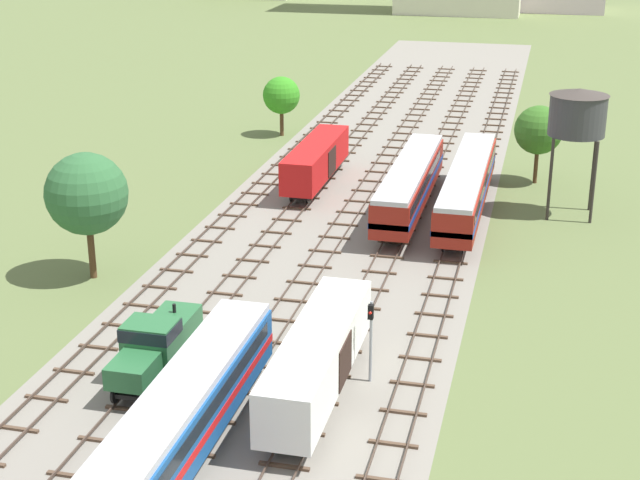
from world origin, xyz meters
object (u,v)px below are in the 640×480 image
object	(u,v)px
shunter_loco_left_mid	(155,343)
diesel_railcar_centre_midfar	(410,182)
freight_boxcar_left_farther	(316,159)
freight_boxcar_centre_near	(318,356)
passenger_coach_centre_left_nearest	(168,432)
passenger_coach_centre_right_far	(467,184)
signal_post_nearest	(371,331)
water_tower	(578,113)

from	to	relation	value
shunter_loco_left_mid	diesel_railcar_centre_midfar	world-z (taller)	diesel_railcar_centre_midfar
shunter_loco_left_mid	freight_boxcar_left_farther	world-z (taller)	freight_boxcar_left_farther
freight_boxcar_left_farther	freight_boxcar_centre_near	bearing A→B (deg)	-75.94
passenger_coach_centre_left_nearest	freight_boxcar_centre_near	bearing A→B (deg)	62.72
passenger_coach_centre_right_far	freight_boxcar_centre_near	bearing A→B (deg)	-98.23
shunter_loco_left_mid	signal_post_nearest	world-z (taller)	signal_post_nearest
passenger_coach_centre_left_nearest	water_tower	size ratio (longest dim) A/B	2.15
freight_boxcar_centre_near	signal_post_nearest	bearing A→B (deg)	46.99
shunter_loco_left_mid	water_tower	world-z (taller)	water_tower
passenger_coach_centre_right_far	water_tower	distance (m)	10.08
shunter_loco_left_mid	passenger_coach_centre_right_far	world-z (taller)	passenger_coach_centre_right_far
passenger_coach_centre_right_far	signal_post_nearest	xyz separation A→B (m)	(-2.27, -28.85, 0.38)
passenger_coach_centre_right_far	passenger_coach_centre_left_nearest	bearing A→B (deg)	-102.74
signal_post_nearest	diesel_railcar_centre_midfar	bearing A→B (deg)	94.56
freight_boxcar_centre_near	passenger_coach_centre_right_far	world-z (taller)	passenger_coach_centre_right_far
shunter_loco_left_mid	passenger_coach_centre_right_far	xyz separation A→B (m)	(13.59, 30.96, 0.60)
freight_boxcar_centre_near	diesel_railcar_centre_midfar	distance (m)	30.83
passenger_coach_centre_left_nearest	passenger_coach_centre_right_far	world-z (taller)	same
water_tower	passenger_coach_centre_left_nearest	bearing A→B (deg)	-112.03
shunter_loco_left_mid	water_tower	xyz separation A→B (m)	(21.61, 33.11, 6.31)
water_tower	passenger_coach_centre_right_far	bearing A→B (deg)	-165.00
passenger_coach_centre_right_far	signal_post_nearest	size ratio (longest dim) A/B	4.73
passenger_coach_centre_left_nearest	diesel_railcar_centre_midfar	distance (m)	39.88
freight_boxcar_centre_near	shunter_loco_left_mid	xyz separation A→B (m)	(-9.07, 0.31, -0.44)
passenger_coach_centre_left_nearest	diesel_railcar_centre_midfar	bearing A→B (deg)	83.48
diesel_railcar_centre_midfar	signal_post_nearest	bearing A→B (deg)	-85.44
freight_boxcar_left_farther	water_tower	distance (m)	22.56
freight_boxcar_centre_near	passenger_coach_centre_right_far	distance (m)	31.60
diesel_railcar_centre_midfar	freight_boxcar_left_farther	world-z (taller)	diesel_railcar_centre_midfar
freight_boxcar_centre_near	passenger_coach_centre_right_far	size ratio (longest dim) A/B	0.64
passenger_coach_centre_left_nearest	signal_post_nearest	bearing A→B (deg)	58.79
diesel_railcar_centre_midfar	water_tower	bearing A→B (deg)	11.66
freight_boxcar_left_farther	signal_post_nearest	world-z (taller)	signal_post_nearest
passenger_coach_centre_left_nearest	shunter_loco_left_mid	world-z (taller)	passenger_coach_centre_left_nearest
freight_boxcar_centre_near	freight_boxcar_left_farther	bearing A→B (deg)	104.06
passenger_coach_centre_left_nearest	freight_boxcar_left_farther	bearing A→B (deg)	95.74
shunter_loco_left_mid	passenger_coach_centre_left_nearest	bearing A→B (deg)	-63.56
diesel_railcar_centre_midfar	passenger_coach_centre_right_far	distance (m)	4.55
diesel_railcar_centre_midfar	passenger_coach_centre_right_far	xyz separation A→B (m)	(4.53, 0.44, 0.02)
diesel_railcar_centre_midfar	freight_boxcar_left_farther	xyz separation A→B (m)	(-9.05, 5.35, -0.15)
signal_post_nearest	shunter_loco_left_mid	bearing A→B (deg)	-169.46
freight_boxcar_centre_near	signal_post_nearest	world-z (taller)	signal_post_nearest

